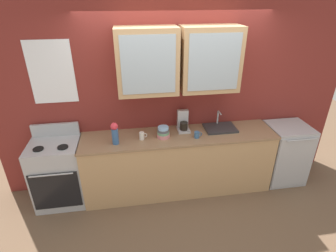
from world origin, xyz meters
The scene contains 11 objects.
ground_plane centered at (0.00, 0.00, 0.00)m, with size 10.00×10.00×0.00m, color brown.
back_wall_unit centered at (0.00, 0.29, 1.48)m, with size 5.02×0.48×2.63m.
counter centered at (0.00, 0.00, 0.46)m, with size 2.71×0.60×0.93m.
stove_range centered at (-1.68, 0.00, 0.47)m, with size 0.66×0.59×1.11m.
sink_faucet centered at (0.62, 0.09, 0.95)m, with size 0.44×0.33×0.23m.
bowl_stack centered at (-0.23, -0.02, 1.00)m, with size 0.18×0.18×0.16m.
vase centered at (-0.86, -0.10, 1.09)m, with size 0.10×0.10×0.30m.
cup_near_sink centered at (0.22, -0.11, 0.97)m, with size 0.11×0.07×0.09m.
cup_near_bowls centered at (-0.52, -0.04, 0.98)m, with size 0.11×0.07×0.10m.
dishwasher centered at (1.67, 0.00, 0.46)m, with size 0.60×0.59×0.93m.
coffee_maker centered at (0.08, 0.14, 1.04)m, with size 0.17×0.20×0.29m.
Camera 1 is at (-0.66, -3.17, 2.71)m, focal length 28.44 mm.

